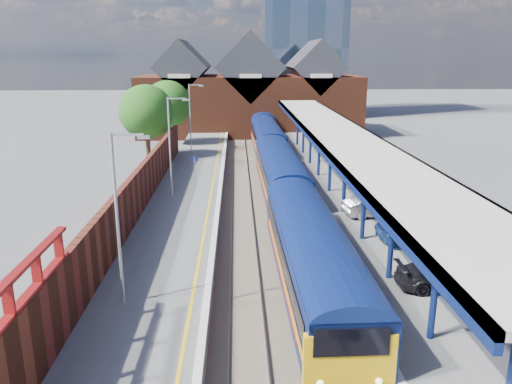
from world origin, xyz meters
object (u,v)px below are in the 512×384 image
train (273,151)px  platform_sign (195,167)px  lamp_post_b (120,210)px  parked_car_blue (420,231)px  lamp_post_d (191,114)px  parked_car_dark (445,276)px  lamp_post_c (172,141)px  parked_car_silver (376,205)px

train → platform_sign: (-6.49, -9.19, 0.57)m
lamp_post_b → parked_car_blue: size_ratio=1.53×
lamp_post_b → lamp_post_d: 32.00m
parked_car_dark → lamp_post_c: bearing=42.4°
lamp_post_b → platform_sign: lamp_post_b is taller
platform_sign → lamp_post_c: bearing=-124.3°
lamp_post_b → platform_sign: size_ratio=2.80×
train → parked_car_dark: (5.54, -26.39, -0.52)m
lamp_post_b → platform_sign: bearing=85.7°
lamp_post_b → parked_car_silver: size_ratio=1.70×
platform_sign → parked_car_blue: (12.94, -11.66, -1.05)m
lamp_post_b → lamp_post_c: 16.00m
lamp_post_d → train: bearing=-31.5°
parked_car_dark → parked_car_silver: bearing=2.0°
parked_car_blue → lamp_post_c: bearing=51.6°
lamp_post_c → platform_sign: (1.36, 2.00, -2.30)m
lamp_post_b → parked_car_dark: bearing=3.4°
parked_car_silver → parked_car_blue: 4.72m
lamp_post_c → parked_car_blue: 17.58m
lamp_post_c → parked_car_silver: 14.54m
lamp_post_c → lamp_post_d: (0.00, 16.00, 0.00)m
platform_sign → parked_car_blue: bearing=-42.0°
lamp_post_c → parked_car_dark: lamp_post_c is taller
train → parked_car_silver: train is taller
lamp_post_d → parked_car_blue: (14.31, -25.66, -3.36)m
lamp_post_b → parked_car_dark: 13.84m
lamp_post_d → platform_sign: bearing=-84.4°
platform_sign → parked_car_silver: platform_sign is taller
lamp_post_d → parked_car_dark: 34.12m
parked_car_dark → platform_sign: bearing=35.9°
lamp_post_c → parked_car_dark: 20.54m
train → parked_car_blue: 21.83m
train → lamp_post_d: lamp_post_d is taller
parked_car_dark → parked_car_blue: parked_car_blue is taller
parked_car_dark → parked_car_blue: (0.91, 5.54, 0.04)m
lamp_post_c → lamp_post_d: same height
train → lamp_post_c: size_ratio=9.42×
lamp_post_b → parked_car_silver: 17.47m
lamp_post_d → platform_sign: (1.36, -14.00, -2.30)m
lamp_post_b → parked_car_dark: (13.40, 0.81, -3.39)m
train → parked_car_blue: (6.45, -20.85, -0.49)m
lamp_post_d → parked_car_dark: (13.40, -31.19, -3.39)m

